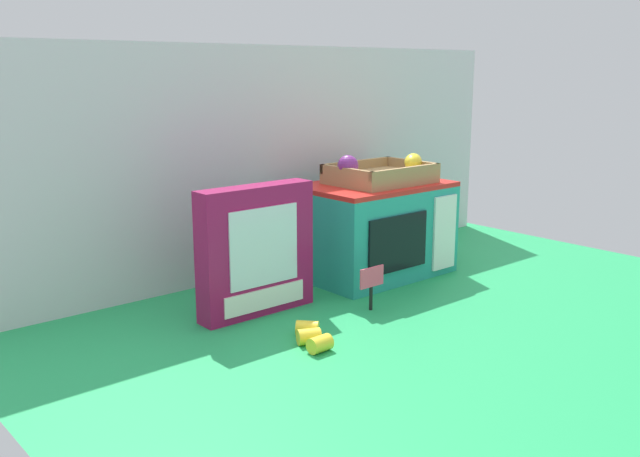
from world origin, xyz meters
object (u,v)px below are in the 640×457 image
toy_microwave (374,229)px  cookie_set_box (256,251)px  price_sign (372,282)px  loose_toy_apple (432,244)px  loose_toy_banana (312,336)px  food_groups_crate (380,174)px

toy_microwave → cookie_set_box: bearing=-173.3°
cookie_set_box → price_sign: size_ratio=2.86×
price_sign → cookie_set_box: bearing=143.2°
cookie_set_box → loose_toy_apple: 0.69m
loose_toy_banana → loose_toy_apple: 0.76m
toy_microwave → loose_toy_apple: size_ratio=5.95×
cookie_set_box → price_sign: 0.27m
toy_microwave → price_sign: bearing=-135.8°
food_groups_crate → price_sign: size_ratio=2.69×
toy_microwave → food_groups_crate: bearing=-23.4°
food_groups_crate → cookie_set_box: (-0.43, -0.04, -0.12)m
loose_toy_banana → loose_toy_apple: bearing=22.6°
food_groups_crate → loose_toy_banana: (-0.45, -0.26, -0.25)m
food_groups_crate → loose_toy_apple: food_groups_crate is taller
toy_microwave → food_groups_crate: (0.01, -0.01, 0.14)m
loose_toy_banana → food_groups_crate: bearing=30.0°
loose_toy_banana → loose_toy_apple: (0.70, 0.29, 0.02)m
cookie_set_box → loose_toy_banana: bearing=-96.5°
cookie_set_box → loose_toy_banana: (-0.03, -0.22, -0.13)m
food_groups_crate → loose_toy_banana: food_groups_crate is taller
food_groups_crate → loose_toy_banana: 0.58m
loose_toy_banana → loose_toy_apple: loose_toy_apple is taller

